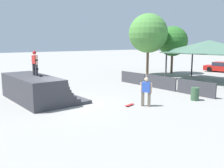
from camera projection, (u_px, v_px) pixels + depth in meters
ground_plane at (66, 105)px, 15.21m from camera, size 160.00×160.00×0.00m
quarter_pipe_ramp at (36, 89)px, 16.27m from camera, size 5.95×3.71×1.64m
skater_on_deck at (35, 61)px, 16.09m from camera, size 0.68×0.25×1.59m
skateboard_on_deck at (40, 75)px, 15.92m from camera, size 0.81×0.36×0.09m
bystander_walking at (146, 90)px, 14.73m from camera, size 0.63×0.50×1.74m
skateboard_on_ground at (129, 105)px, 14.95m from camera, size 0.39×0.78×0.09m
barrier_fence at (160, 82)px, 20.36m from camera, size 9.64×0.12×1.05m
pavilion_shelter at (209, 47)px, 23.76m from camera, size 7.60×5.25×3.97m
tree_beside_pavilion at (173, 41)px, 29.84m from camera, size 3.57×3.57×5.67m
tree_far_back at (148, 33)px, 27.94m from camera, size 4.38×4.38×6.94m
trash_bin at (195, 94)px, 16.34m from camera, size 0.52×0.52×0.85m
parked_car_red at (222, 67)px, 31.70m from camera, size 4.50×2.38×1.27m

